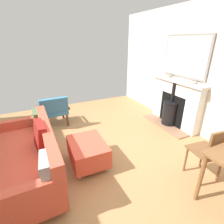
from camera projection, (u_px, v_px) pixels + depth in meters
ground_plane at (77, 158)px, 3.00m from camera, size 5.29×5.44×0.01m
wall_left at (197, 71)px, 3.53m from camera, size 0.12×5.44×2.61m
fireplace at (174, 105)px, 4.01m from camera, size 0.52×1.42×1.09m
mirror_over_mantel at (185, 56)px, 3.62m from camera, size 0.04×1.18×0.87m
mantel_bowl_near at (168, 76)px, 4.03m from camera, size 0.16×0.16×0.04m
mantel_bowl_far at (193, 82)px, 3.44m from camera, size 0.14×0.14×0.04m
sofa at (29, 157)px, 2.49m from camera, size 0.89×1.88×0.82m
ottoman at (88, 151)px, 2.76m from camera, size 0.57×0.74×0.41m
armchair_accent at (54, 109)px, 3.94m from camera, size 0.70×0.62×0.75m
dining_chair_near_fireplace at (211, 151)px, 2.33m from camera, size 0.44×0.44×0.86m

